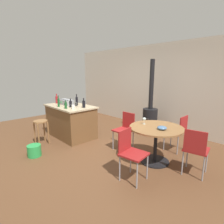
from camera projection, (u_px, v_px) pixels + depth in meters
The scene contains 24 objects.
ground_plane at pixel (100, 148), 4.41m from camera, with size 8.80×8.80×0.00m, color brown.
back_wall at pixel (158, 87), 5.79m from camera, with size 8.00×0.10×2.70m, color beige.
kitchen_island at pixel (71, 121), 5.14m from camera, with size 1.49×0.90×0.90m.
wooden_stool at pixel (41, 127), 4.57m from camera, with size 0.34×0.34×0.62m.
dining_table at pixel (156, 135), 3.60m from camera, with size 1.07×1.07×0.75m.
folding_chair_near at pixel (178, 130), 4.13m from camera, with size 0.41×0.41×0.86m.
folding_chair_far at pixel (125, 128), 4.26m from camera, with size 0.41×0.41×0.88m.
folding_chair_left at pixel (131, 151), 3.03m from camera, with size 0.45×0.45×0.88m.
folding_chair_right at pixel (196, 148), 3.12m from camera, with size 0.47×0.47×0.88m.
wood_stove at pixel (150, 116), 5.39m from camera, with size 0.44×0.45×2.19m.
toolbox at pixel (67, 102), 5.16m from camera, with size 0.46×0.24×0.16m.
bottle_0 at pixel (59, 102), 4.85m from camera, with size 0.06×0.06×0.31m.
bottle_1 at pixel (57, 100), 5.39m from camera, with size 0.08×0.08×0.29m.
bottle_2 at pixel (77, 101), 5.09m from camera, with size 0.07×0.07×0.32m.
bottle_3 at pixel (71, 104), 4.78m from camera, with size 0.07×0.07×0.24m.
bottle_4 at pixel (66, 105), 4.61m from camera, with size 0.07×0.07×0.21m.
bottle_5 at pixel (84, 104), 4.72m from camera, with size 0.08×0.08×0.26m.
cup_0 at pixel (84, 105), 4.93m from camera, with size 0.11×0.08×0.09m.
cup_1 at pixel (76, 104), 4.97m from camera, with size 0.11×0.08×0.10m.
cup_2 at pixel (73, 107), 4.54m from camera, with size 0.12×0.08×0.11m.
cup_3 at pixel (68, 101), 5.54m from camera, with size 0.12×0.09×0.09m.
wine_glass at pixel (144, 119), 3.74m from camera, with size 0.07×0.07×0.14m.
serving_bowl at pixel (162, 128), 3.40m from camera, with size 0.18×0.18×0.07m, color #4C7099.
plastic_bucket at pixel (34, 151), 3.95m from camera, with size 0.29×0.29×0.25m, color green.
Camera 1 is at (3.20, -2.61, 1.82)m, focal length 28.64 mm.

